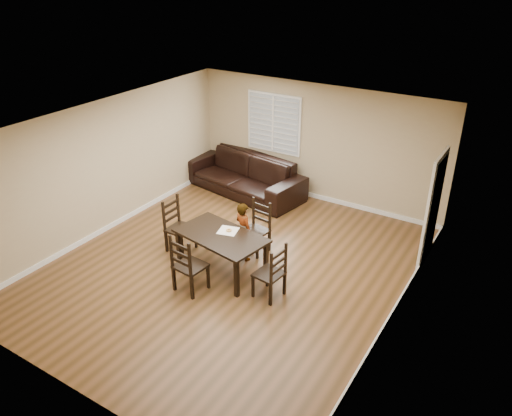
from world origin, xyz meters
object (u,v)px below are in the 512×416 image
Objects in this scene: chair_right at (275,275)px; sofa at (244,175)px; dining_table at (221,239)px; donut at (229,230)px; chair_near at (259,228)px; chair_left at (175,226)px; chair_far at (185,268)px; child at (244,231)px.

sofa is at bearing -133.22° from chair_right.
donut is (0.05, 0.18, 0.11)m from dining_table.
chair_near reaches higher than donut.
chair_right is at bearing -42.23° from chair_near.
chair_left is at bearing 179.46° from donut.
chair_left is 2.48m from chair_right.
chair_left reaches higher than donut.
chair_far is 4.17m from sofa.
chair_near is 0.96× the size of chair_left.
dining_table is at bearing 101.89° from child.
donut is at bearing -90.31° from chair_left.
chair_near is at bearing -58.94° from chair_left.
child reaches higher than sofa.
sofa is at bearing -64.83° from chair_far.
chair_near is 1.61m from chair_right.
chair_left is (-1.40, -0.83, 0.02)m from chair_near.
dining_table is 0.21m from donut.
dining_table is 3.44m from sofa.
sofa is (-1.63, 2.50, -0.13)m from child.
chair_far reaches higher than donut.
chair_near reaches higher than sofa.
child is at bearing -91.86° from chair_near.
chair_far is 0.36× the size of sofa.
donut is (-1.17, 0.38, 0.32)m from chair_right.
dining_table is 1.64× the size of chair_left.
chair_left reaches higher than chair_right.
chair_right reaches higher than donut.
chair_left is 1.31m from donut.
donut is at bearing -90.83° from chair_near.
chair_right is 4.28m from sofa.
child is at bearing -73.36° from chair_left.
chair_far is (-0.31, -1.88, 0.03)m from chair_near.
donut is 3.32m from sofa.
dining_table is 0.89m from chair_far.
dining_table is 1.52× the size of child.
child reaches higher than chair_right.
chair_left is (-1.23, 0.19, -0.19)m from dining_table.
chair_far is 0.94× the size of child.
sofa is at bearing 126.17° from dining_table.
dining_table is 0.58× the size of sofa.
dining_table is 1.70× the size of chair_near.
child reaches higher than dining_table.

